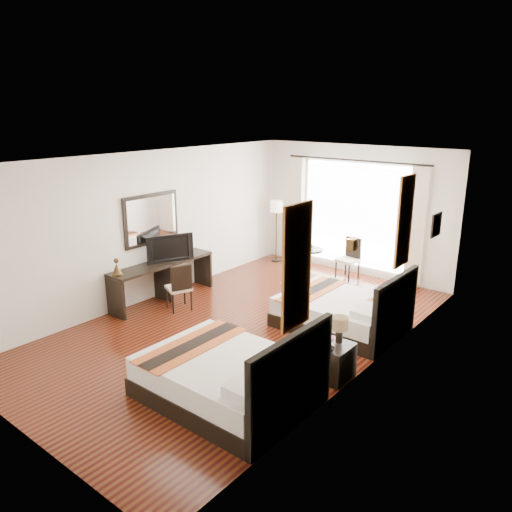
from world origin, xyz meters
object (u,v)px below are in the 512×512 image
Objects in this scene: bed_near at (230,378)px; window_chair at (348,266)px; nightstand at (335,362)px; side_table at (309,263)px; bed_far at (344,312)px; floor_lamp at (276,211)px; television at (169,247)px; desk_chair at (179,295)px; fruit_bowl at (309,247)px; vase at (330,346)px; console_desk at (163,281)px; table_lamp at (340,325)px.

bed_near reaches higher than window_chair.
nightstand is 0.79× the size of side_table.
floor_lamp is at bearing 143.26° from bed_far.
window_chair is at bearing -9.39° from television.
window_chair reaches higher than desk_chair.
floor_lamp reaches higher than fruit_bowl.
vase is (0.73, -1.70, 0.28)m from bed_far.
television is at bearing -117.83° from side_table.
console_desk is at bearing 9.92° from desk_chair.
side_table is (-1.87, 1.83, 0.03)m from bed_far.
table_lamp is (0.70, -1.42, 0.46)m from bed_far.
window_chair is at bearing 117.27° from bed_far.
bed_far is 1.65m from table_lamp.
table_lamp is at bearing -5.49° from console_desk.
nightstand is 0.52m from table_lamp.
console_desk is (-3.26, 1.74, 0.07)m from bed_near.
table_lamp is at bearing -63.65° from bed_far.
vase is at bearing -53.64° from side_table.
vase is 0.06× the size of console_desk.
bed_far is 14.93× the size of vase.
bed_near is 1.06× the size of bed_far.
table_lamp is (0.00, 0.08, 0.51)m from nightstand.
table_lamp is at bearing 88.39° from nightstand.
nightstand is at bearing -64.97° from bed_far.
window_chair is (2.13, 3.33, -0.11)m from console_desk.
bed_far is 1.34× the size of floor_lamp.
television reaches higher than window_chair.
floor_lamp is (0.17, 3.38, 0.85)m from console_desk.
bed_far is 3.47m from console_desk.
console_desk is (-4.01, 0.47, 0.14)m from nightstand.
fruit_bowl is (-1.84, 4.61, 0.36)m from bed_near.
bed_far reaches higher than desk_chair.
television is at bearing -5.31° from desk_chair.
nightstand is 5.53m from floor_lamp.
table_lamp is at bearing 95.43° from vase.
table_lamp reaches higher than nightstand.
nightstand is 0.57× the size of desk_chair.
window_chair is (-1.13, 5.08, -0.04)m from bed_near.
bed_near is at bearing -119.25° from table_lamp.
fruit_bowl is 0.22× the size of window_chair.
fruit_bowl is at bearing 176.04° from side_table.
desk_chair is at bearing -105.34° from fruit_bowl.
television is (0.02, 0.17, 0.64)m from console_desk.
television is 1.02× the size of desk_chair.
side_table is 0.83m from window_chair.
side_table is (-1.81, 4.61, 0.02)m from bed_near.
television is 4.64× the size of fruit_bowl.
table_lamp is at bearing -51.63° from side_table.
console_desk is at bearing -162.48° from television.
vase is at bearing -84.57° from table_lamp.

